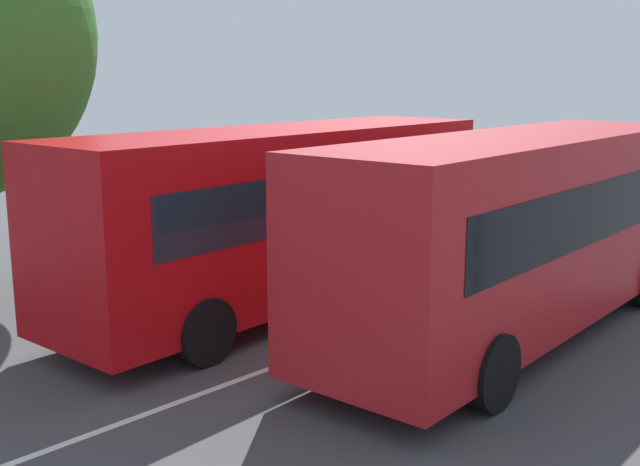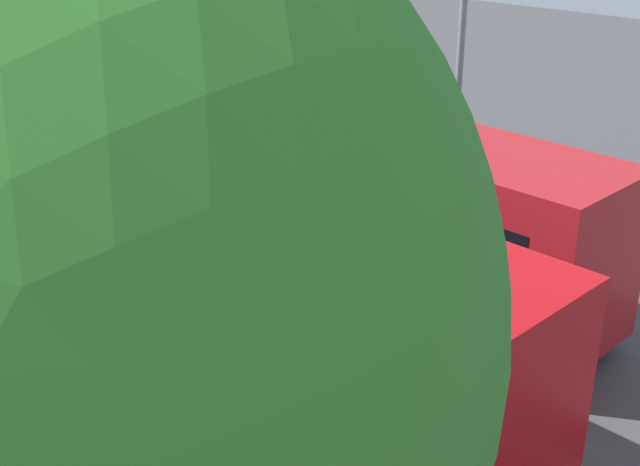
# 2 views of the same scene
# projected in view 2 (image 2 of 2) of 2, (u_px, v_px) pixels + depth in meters

# --- Properties ---
(ground_plane) EXTENTS (71.47, 71.47, 0.00)m
(ground_plane) POSITION_uv_depth(u_px,v_px,m) (340.00, 332.00, 15.38)
(ground_plane) COLOR #424244
(bus_far_left) EXTENTS (9.67, 3.14, 3.36)m
(bus_far_left) POSITION_uv_depth(u_px,v_px,m) (380.00, 199.00, 16.35)
(bus_far_left) COLOR #AD191E
(bus_far_left) RESTS_ON ground
(bus_center_left) EXTENTS (9.68, 3.17, 3.36)m
(bus_center_left) POSITION_uv_depth(u_px,v_px,m) (266.00, 291.00, 12.88)
(bus_center_left) COLOR #B70C11
(bus_center_left) RESTS_ON ground
(pedestrian) EXTENTS (0.36, 0.36, 1.59)m
(pedestrian) POSITION_uv_depth(u_px,v_px,m) (131.00, 181.00, 19.92)
(pedestrian) COLOR #232833
(pedestrian) RESTS_ON ground
(street_lamp) EXTENTS (0.82, 2.61, 8.22)m
(street_lamp) POSITION_uv_depth(u_px,v_px,m) (459.00, 17.00, 18.26)
(street_lamp) COLOR gray
(street_lamp) RESTS_ON ground
(depot_tree) EXTENTS (6.03, 5.43, 8.25)m
(depot_tree) POSITION_uv_depth(u_px,v_px,m) (67.00, 303.00, 5.77)
(depot_tree) COLOR #4C3823
(depot_tree) RESTS_ON ground
(lane_stripe_outer_left) EXTENTS (14.72, 2.05, 0.01)m
(lane_stripe_outer_left) POSITION_uv_depth(u_px,v_px,m) (340.00, 332.00, 15.38)
(lane_stripe_outer_left) COLOR silver
(lane_stripe_outer_left) RESTS_ON ground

